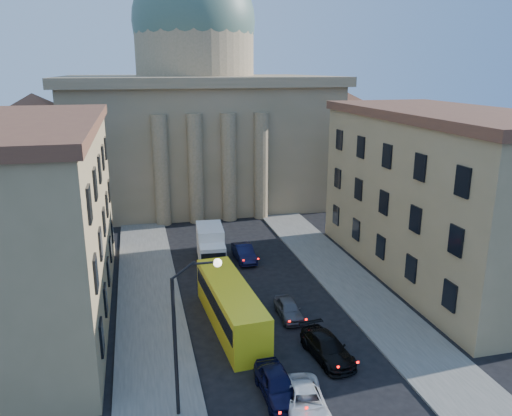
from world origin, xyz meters
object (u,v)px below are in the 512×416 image
(city_bus, at_px, (231,305))
(box_truck, at_px, (211,247))
(car_left_near, at_px, (277,384))
(street_lamp, at_px, (185,326))

(city_bus, bearing_deg, box_truck, 83.62)
(box_truck, bearing_deg, city_bus, -88.22)
(car_left_near, relative_size, box_truck, 0.74)
(street_lamp, distance_m, city_bus, 10.35)
(street_lamp, xyz_separation_m, box_truck, (4.58, 21.44, -3.70))
(street_lamp, xyz_separation_m, city_bus, (4.05, 8.82, -3.58))
(car_left_near, height_order, box_truck, box_truck)
(street_lamp, bearing_deg, car_left_near, 3.51)
(street_lamp, height_order, box_truck, street_lamp)
(city_bus, relative_size, box_truck, 1.83)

